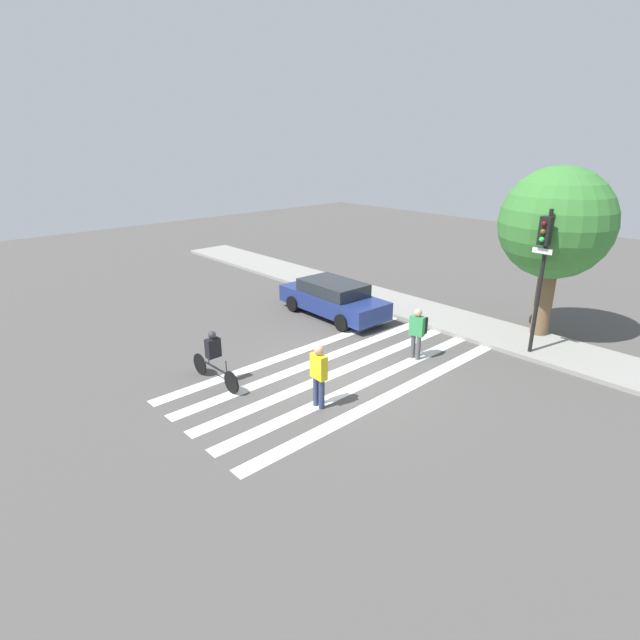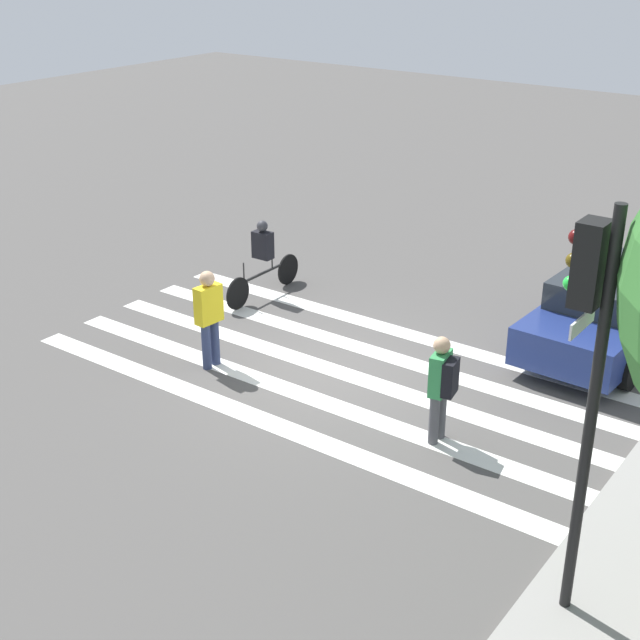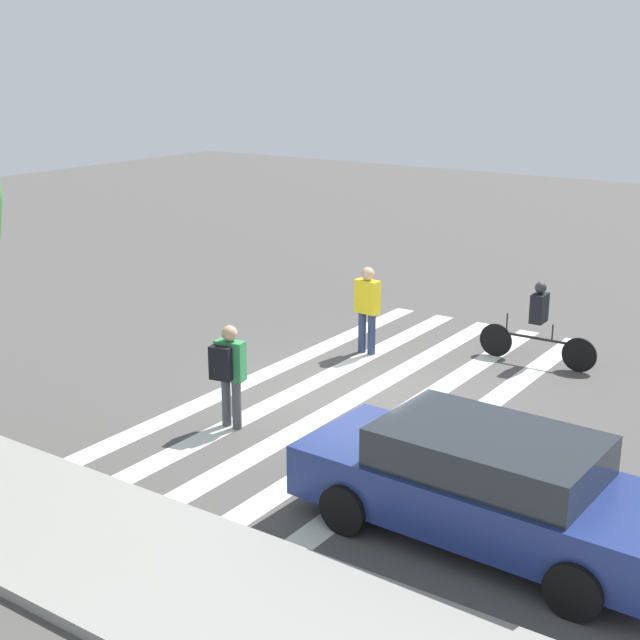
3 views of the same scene
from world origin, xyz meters
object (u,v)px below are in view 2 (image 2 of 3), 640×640
object	(u,v)px
pedestrian_adult_tall_backpack	(209,314)
pedestrian_adult_blue_shirt	(442,382)
car_parked_far_curb	(614,308)
traffic_light	(588,342)
cyclist_near_curb	(263,256)

from	to	relation	value
pedestrian_adult_tall_backpack	pedestrian_adult_blue_shirt	bearing A→B (deg)	-83.03
car_parked_far_curb	pedestrian_adult_blue_shirt	bearing A→B (deg)	-8.41
traffic_light	pedestrian_adult_blue_shirt	distance (m)	4.29
pedestrian_adult_blue_shirt	pedestrian_adult_tall_backpack	distance (m)	4.35
car_parked_far_curb	traffic_light	bearing A→B (deg)	16.97
traffic_light	pedestrian_adult_tall_backpack	xyz separation A→B (m)	(-2.19, -7.11, -2.29)
traffic_light	car_parked_far_curb	world-z (taller)	traffic_light
pedestrian_adult_blue_shirt	car_parked_far_curb	bearing A→B (deg)	-21.37
pedestrian_adult_blue_shirt	car_parked_far_curb	size ratio (longest dim) A/B	0.35
pedestrian_adult_tall_backpack	car_parked_far_curb	size ratio (longest dim) A/B	0.37
traffic_light	pedestrian_adult_tall_backpack	distance (m)	7.79
pedestrian_adult_tall_backpack	car_parked_far_curb	bearing A→B (deg)	-42.01
pedestrian_adult_tall_backpack	cyclist_near_curb	world-z (taller)	pedestrian_adult_tall_backpack
pedestrian_adult_tall_backpack	traffic_light	bearing A→B (deg)	-102.24
pedestrian_adult_blue_shirt	car_parked_far_curb	distance (m)	4.81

